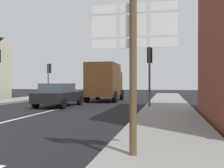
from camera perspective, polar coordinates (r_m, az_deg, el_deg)
name	(u,v)px	position (r m, az deg, el deg)	size (l,w,h in m)	color
ground_plane	(61,108)	(15.40, -11.36, -5.36)	(80.00, 80.00, 0.00)	black
sidewalk_right	(168,114)	(12.13, 12.37, -6.56)	(2.68, 44.00, 0.14)	gray
lane_centre_stripe	(23,117)	(11.86, -19.15, -7.04)	(0.16, 12.00, 0.01)	silver
sedan_far	(59,95)	(16.53, -11.77, -2.33)	(2.02, 4.23, 1.47)	black
delivery_truck	(105,81)	(20.96, -1.60, 0.67)	(2.56, 5.04, 3.05)	#4C2D14
route_sign_post	(133,57)	(4.94, 4.74, 5.90)	(1.66, 0.14, 3.20)	brown
traffic_light_near_right	(150,63)	(15.12, 8.38, 4.58)	(0.30, 0.49, 3.57)	#47474C
traffic_light_far_left	(49,73)	(25.62, -13.87, 2.46)	(0.30, 0.49, 3.35)	#47474C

